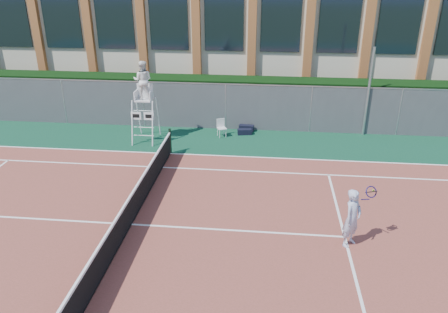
# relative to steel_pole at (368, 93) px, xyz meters

# --- Properties ---
(ground) EXTENTS (120.00, 120.00, 0.00)m
(ground) POSITION_rel_steel_pole_xyz_m (-8.48, -8.70, -2.03)
(ground) COLOR #233814
(apron) EXTENTS (36.00, 20.00, 0.01)m
(apron) POSITION_rel_steel_pole_xyz_m (-8.48, -7.70, -2.02)
(apron) COLOR #0D3D29
(apron) RESTS_ON ground
(tennis_court) EXTENTS (23.77, 10.97, 0.02)m
(tennis_court) POSITION_rel_steel_pole_xyz_m (-8.48, -8.70, -2.01)
(tennis_court) COLOR brown
(tennis_court) RESTS_ON apron
(tennis_net) EXTENTS (0.10, 11.30, 1.10)m
(tennis_net) POSITION_rel_steel_pole_xyz_m (-8.48, -8.70, -1.49)
(tennis_net) COLOR black
(tennis_net) RESTS_ON ground
(fence) EXTENTS (40.00, 0.06, 2.20)m
(fence) POSITION_rel_steel_pole_xyz_m (-8.48, 0.10, -0.93)
(fence) COLOR #595E60
(fence) RESTS_ON ground
(hedge) EXTENTS (40.00, 1.40, 2.20)m
(hedge) POSITION_rel_steel_pole_xyz_m (-8.48, 1.30, -0.93)
(hedge) COLOR black
(hedge) RESTS_ON ground
(building) EXTENTS (45.00, 10.60, 8.22)m
(building) POSITION_rel_steel_pole_xyz_m (-8.48, 9.25, 2.12)
(building) COLOR beige
(building) RESTS_ON ground
(steel_pole) EXTENTS (0.12, 0.12, 4.05)m
(steel_pole) POSITION_rel_steel_pole_xyz_m (0.00, 0.00, 0.00)
(steel_pole) COLOR #9EA0A5
(steel_pole) RESTS_ON ground
(umpire_chair) EXTENTS (1.01, 1.55, 3.62)m
(umpire_chair) POSITION_rel_steel_pole_xyz_m (-9.89, -1.65, 0.62)
(umpire_chair) COLOR white
(umpire_chair) RESTS_ON ground
(plastic_chair) EXTENTS (0.50, 0.50, 0.81)m
(plastic_chair) POSITION_rel_steel_pole_xyz_m (-6.58, -0.87, -1.54)
(plastic_chair) COLOR silver
(plastic_chair) RESTS_ON apron
(sports_bag_near) EXTENTS (0.72, 0.35, 0.29)m
(sports_bag_near) POSITION_rel_steel_pole_xyz_m (-5.46, -0.10, -1.87)
(sports_bag_near) COLOR black
(sports_bag_near) RESTS_ON apron
(sports_bag_far) EXTENTS (0.68, 0.39, 0.26)m
(sports_bag_far) POSITION_rel_steel_pole_xyz_m (-5.52, -0.57, -1.89)
(sports_bag_far) COLOR black
(sports_bag_far) RESTS_ON apron
(tennis_player) EXTENTS (1.01, 0.82, 1.74)m
(tennis_player) POSITION_rel_steel_pole_xyz_m (-2.02, -9.05, -1.13)
(tennis_player) COLOR #B0B7D3
(tennis_player) RESTS_ON tennis_court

